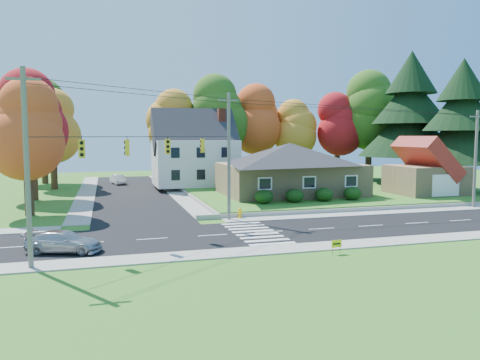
% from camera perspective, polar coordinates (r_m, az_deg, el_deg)
% --- Properties ---
extents(ground, '(120.00, 120.00, 0.00)m').
position_cam_1_polar(ground, '(32.68, 3.54, -6.35)').
color(ground, '#3D7923').
extents(road_main, '(90.00, 8.00, 0.02)m').
position_cam_1_polar(road_main, '(32.68, 3.54, -6.34)').
color(road_main, black).
rests_on(road_main, ground).
extents(road_cross, '(8.00, 44.00, 0.02)m').
position_cam_1_polar(road_cross, '(56.60, -13.14, -1.48)').
color(road_cross, black).
rests_on(road_cross, ground).
extents(sidewalk_north, '(90.00, 2.00, 0.08)m').
position_cam_1_polar(sidewalk_north, '(37.34, 0.96, -4.80)').
color(sidewalk_north, '#9C9A90').
rests_on(sidewalk_north, ground).
extents(sidewalk_south, '(90.00, 2.00, 0.08)m').
position_cam_1_polar(sidewalk_south, '(28.13, 6.99, -8.24)').
color(sidewalk_south, '#9C9A90').
rests_on(sidewalk_south, ground).
extents(lawn, '(30.00, 30.00, 0.50)m').
position_cam_1_polar(lawn, '(56.75, 8.82, -1.14)').
color(lawn, '#3D7923').
rests_on(lawn, ground).
extents(ranch_house, '(14.60, 10.60, 5.40)m').
position_cam_1_polar(ranch_house, '(49.92, 6.07, 1.48)').
color(ranch_house, tan).
rests_on(ranch_house, lawn).
extents(colonial_house, '(10.40, 8.40, 9.60)m').
position_cam_1_polar(colonial_house, '(59.17, -5.53, 3.38)').
color(colonial_house, silver).
rests_on(colonial_house, lawn).
extents(garage, '(7.30, 6.30, 4.60)m').
position_cam_1_polar(garage, '(53.50, 21.77, 0.94)').
color(garage, tan).
rests_on(garage, lawn).
extents(hedge_row, '(10.70, 1.70, 1.27)m').
position_cam_1_polar(hedge_row, '(44.26, 8.46, -1.81)').
color(hedge_row, '#163A10').
rests_on(hedge_row, lawn).
extents(traffic_infrastructure, '(38.10, 10.66, 10.00)m').
position_cam_1_polar(traffic_infrastructure, '(33.26, 2.57, 2.80)').
color(traffic_infrastructure, '#666059').
rests_on(traffic_infrastructure, ground).
extents(tree_lot_0, '(6.72, 6.72, 12.51)m').
position_cam_1_polar(tree_lot_0, '(64.75, -8.32, 6.81)').
color(tree_lot_0, '#3F2A19').
rests_on(tree_lot_0, lawn).
extents(tree_lot_1, '(7.84, 7.84, 14.60)m').
position_cam_1_polar(tree_lot_1, '(64.90, -2.91, 8.01)').
color(tree_lot_1, '#3F2A19').
rests_on(tree_lot_1, lawn).
extents(tree_lot_2, '(7.28, 7.28, 13.56)m').
position_cam_1_polar(tree_lot_2, '(67.45, 1.91, 7.36)').
color(tree_lot_2, '#3F2A19').
rests_on(tree_lot_2, lawn).
extents(tree_lot_3, '(6.16, 6.16, 11.47)m').
position_cam_1_polar(tree_lot_3, '(68.58, 6.97, 6.20)').
color(tree_lot_3, '#3F2A19').
rests_on(tree_lot_3, lawn).
extents(tree_lot_4, '(6.72, 6.72, 12.51)m').
position_cam_1_polar(tree_lot_4, '(70.26, 11.83, 6.64)').
color(tree_lot_4, '#3F2A19').
rests_on(tree_lot_4, lawn).
extents(tree_lot_5, '(8.40, 8.40, 15.64)m').
position_cam_1_polar(tree_lot_5, '(70.57, 15.53, 8.15)').
color(tree_lot_5, '#3F2A19').
rests_on(tree_lot_5, lawn).
extents(conifer_east_a, '(12.80, 12.80, 16.96)m').
position_cam_1_polar(conifer_east_a, '(64.43, 20.03, 7.52)').
color(conifer_east_a, '#3F2A19').
rests_on(conifer_east_a, lawn).
extents(conifer_east_b, '(11.20, 11.20, 14.84)m').
position_cam_1_polar(conifer_east_b, '(58.76, 25.41, 6.47)').
color(conifer_east_b, '#3F2A19').
rests_on(conifer_east_b, lawn).
extents(tree_west_0, '(6.16, 6.16, 11.47)m').
position_cam_1_polar(tree_west_0, '(42.60, -24.60, 5.59)').
color(tree_west_0, '#3F2A19').
rests_on(tree_west_0, ground).
extents(tree_west_1, '(7.28, 7.28, 13.56)m').
position_cam_1_polar(tree_west_1, '(52.67, -24.12, 6.90)').
color(tree_west_1, '#3F2A19').
rests_on(tree_west_1, ground).
extents(tree_west_2, '(6.72, 6.72, 12.51)m').
position_cam_1_polar(tree_west_2, '(62.46, -21.90, 6.08)').
color(tree_west_2, '#3F2A19').
rests_on(tree_west_2, ground).
extents(tree_west_3, '(7.84, 7.84, 14.60)m').
position_cam_1_polar(tree_west_3, '(70.66, -22.91, 6.98)').
color(tree_west_3, '#3F2A19').
rests_on(tree_west_3, ground).
extents(silver_sedan, '(4.62, 3.01, 1.24)m').
position_cam_1_polar(silver_sedan, '(28.69, -20.68, -7.05)').
color(silver_sedan, '#A9AAB1').
rests_on(silver_sedan, road_main).
extents(white_car, '(2.29, 4.20, 1.31)m').
position_cam_1_polar(white_car, '(66.36, -14.63, 0.06)').
color(white_car, '#BEBEBE').
rests_on(white_car, road_cross).
extents(fire_hydrant, '(0.49, 0.39, 0.87)m').
position_cam_1_polar(fire_hydrant, '(37.77, -0.01, -4.10)').
color(fire_hydrant, yellow).
rests_on(fire_hydrant, ground).
extents(yard_sign, '(0.64, 0.09, 0.80)m').
position_cam_1_polar(yard_sign, '(27.16, 11.69, -7.66)').
color(yard_sign, black).
rests_on(yard_sign, ground).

